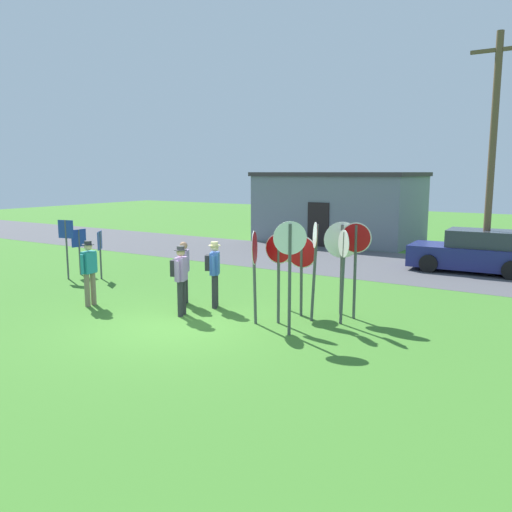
{
  "coord_description": "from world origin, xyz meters",
  "views": [
    {
      "loc": [
        7.89,
        -8.83,
        3.51
      ],
      "look_at": [
        0.41,
        2.81,
        1.3
      ],
      "focal_mm": 36.82,
      "sensor_mm": 36.0,
      "label": 1
    }
  ],
  "objects_px": {
    "info_panel_rightmost": "(100,246)",
    "stop_sign_low_front": "(255,260)",
    "parked_car_on_street": "(475,253)",
    "stop_sign_leaning_left": "(342,251)",
    "stop_sign_far_back": "(301,262)",
    "info_panel_leftmost": "(66,238)",
    "stop_sign_rear_left": "(315,256)",
    "stop_sign_nearest": "(290,258)",
    "person_holding_notes": "(184,269)",
    "info_panel_middle": "(79,244)",
    "stop_sign_rear_right": "(290,259)",
    "stop_sign_tallest": "(279,263)",
    "person_in_teal": "(214,269)",
    "person_in_dark_shirt": "(89,269)",
    "utility_pole": "(492,151)",
    "stop_sign_leaning_right": "(343,262)",
    "stop_sign_center_cluster": "(355,254)",
    "person_in_blue": "(180,275)"
  },
  "relations": [
    {
      "from": "utility_pole",
      "to": "stop_sign_far_back",
      "type": "distance_m",
      "value": 9.38
    },
    {
      "from": "utility_pole",
      "to": "info_panel_middle",
      "type": "bearing_deg",
      "value": -146.27
    },
    {
      "from": "parked_car_on_street",
      "to": "info_panel_middle",
      "type": "distance_m",
      "value": 13.9
    },
    {
      "from": "person_in_teal",
      "to": "utility_pole",
      "type": "bearing_deg",
      "value": 60.18
    },
    {
      "from": "stop_sign_tallest",
      "to": "person_in_dark_shirt",
      "type": "bearing_deg",
      "value": -165.74
    },
    {
      "from": "stop_sign_rear_left",
      "to": "info_panel_middle",
      "type": "xyz_separation_m",
      "value": [
        -9.43,
        0.81,
        -0.49
      ]
    },
    {
      "from": "stop_sign_far_back",
      "to": "person_in_teal",
      "type": "bearing_deg",
      "value": -168.87
    },
    {
      "from": "parked_car_on_street",
      "to": "person_in_teal",
      "type": "bearing_deg",
      "value": -118.04
    },
    {
      "from": "person_holding_notes",
      "to": "info_panel_rightmost",
      "type": "height_order",
      "value": "person_holding_notes"
    },
    {
      "from": "utility_pole",
      "to": "stop_sign_nearest",
      "type": "distance_m",
      "value": 10.54
    },
    {
      "from": "stop_sign_low_front",
      "to": "person_in_dark_shirt",
      "type": "relative_size",
      "value": 1.26
    },
    {
      "from": "utility_pole",
      "to": "stop_sign_tallest",
      "type": "height_order",
      "value": "utility_pole"
    },
    {
      "from": "stop_sign_leaning_left",
      "to": "person_in_blue",
      "type": "bearing_deg",
      "value": -145.99
    },
    {
      "from": "parked_car_on_street",
      "to": "stop_sign_center_cluster",
      "type": "height_order",
      "value": "stop_sign_center_cluster"
    },
    {
      "from": "stop_sign_leaning_right",
      "to": "stop_sign_center_cluster",
      "type": "distance_m",
      "value": 0.58
    },
    {
      "from": "stop_sign_tallest",
      "to": "info_panel_rightmost",
      "type": "xyz_separation_m",
      "value": [
        -7.58,
        1.29,
        -0.34
      ]
    },
    {
      "from": "stop_sign_nearest",
      "to": "info_panel_leftmost",
      "type": "bearing_deg",
      "value": 171.66
    },
    {
      "from": "person_in_teal",
      "to": "person_in_dark_shirt",
      "type": "distance_m",
      "value": 3.32
    },
    {
      "from": "stop_sign_nearest",
      "to": "info_panel_leftmost",
      "type": "xyz_separation_m",
      "value": [
        -9.15,
        1.34,
        -0.33
      ]
    },
    {
      "from": "person_holding_notes",
      "to": "info_panel_middle",
      "type": "height_order",
      "value": "person_holding_notes"
    },
    {
      "from": "stop_sign_nearest",
      "to": "person_holding_notes",
      "type": "distance_m",
      "value": 3.89
    },
    {
      "from": "stop_sign_leaning_right",
      "to": "info_panel_middle",
      "type": "height_order",
      "value": "stop_sign_leaning_right"
    },
    {
      "from": "person_in_teal",
      "to": "stop_sign_nearest",
      "type": "bearing_deg",
      "value": -19.99
    },
    {
      "from": "info_panel_rightmost",
      "to": "stop_sign_low_front",
      "type": "bearing_deg",
      "value": -12.81
    },
    {
      "from": "info_panel_leftmost",
      "to": "stop_sign_leaning_left",
      "type": "bearing_deg",
      "value": 5.09
    },
    {
      "from": "person_in_blue",
      "to": "info_panel_middle",
      "type": "bearing_deg",
      "value": 161.55
    },
    {
      "from": "utility_pole",
      "to": "stop_sign_far_back",
      "type": "relative_size",
      "value": 4.06
    },
    {
      "from": "person_in_dark_shirt",
      "to": "info_panel_middle",
      "type": "relative_size",
      "value": 1.11
    },
    {
      "from": "stop_sign_rear_right",
      "to": "info_panel_leftmost",
      "type": "xyz_separation_m",
      "value": [
        -8.17,
        -0.44,
        0.02
      ]
    },
    {
      "from": "person_in_dark_shirt",
      "to": "stop_sign_center_cluster",
      "type": "bearing_deg",
      "value": 22.15
    },
    {
      "from": "utility_pole",
      "to": "stop_sign_leaning_left",
      "type": "xyz_separation_m",
      "value": [
        -2.05,
        -7.78,
        -2.63
      ]
    },
    {
      "from": "stop_sign_center_cluster",
      "to": "person_holding_notes",
      "type": "bearing_deg",
      "value": -165.95
    },
    {
      "from": "person_holding_notes",
      "to": "parked_car_on_street",
      "type": "bearing_deg",
      "value": 58.09
    },
    {
      "from": "stop_sign_tallest",
      "to": "stop_sign_rear_right",
      "type": "xyz_separation_m",
      "value": [
        -0.31,
        1.12,
        -0.09
      ]
    },
    {
      "from": "utility_pole",
      "to": "person_holding_notes",
      "type": "xyz_separation_m",
      "value": [
        -6.02,
        -9.08,
        -3.29
      ]
    },
    {
      "from": "stop_sign_rear_left",
      "to": "stop_sign_nearest",
      "type": "height_order",
      "value": "stop_sign_nearest"
    },
    {
      "from": "parked_car_on_street",
      "to": "person_in_blue",
      "type": "relative_size",
      "value": 2.53
    },
    {
      "from": "stop_sign_leaning_right",
      "to": "info_panel_rightmost",
      "type": "xyz_separation_m",
      "value": [
        -8.86,
        0.54,
        -0.38
      ]
    },
    {
      "from": "stop_sign_rear_left",
      "to": "info_panel_rightmost",
      "type": "xyz_separation_m",
      "value": [
        -8.19,
        0.66,
        -0.47
      ]
    },
    {
      "from": "stop_sign_center_cluster",
      "to": "info_panel_rightmost",
      "type": "bearing_deg",
      "value": -179.8
    },
    {
      "from": "person_in_dark_shirt",
      "to": "info_panel_rightmost",
      "type": "distance_m",
      "value": 3.61
    },
    {
      "from": "stop_sign_rear_left",
      "to": "stop_sign_low_front",
      "type": "bearing_deg",
      "value": -137.86
    },
    {
      "from": "stop_sign_far_back",
      "to": "info_panel_rightmost",
      "type": "xyz_separation_m",
      "value": [
        -7.74,
        0.47,
        -0.27
      ]
    },
    {
      "from": "stop_sign_rear_right",
      "to": "info_panel_rightmost",
      "type": "height_order",
      "value": "stop_sign_rear_right"
    },
    {
      "from": "stop_sign_nearest",
      "to": "person_in_dark_shirt",
      "type": "bearing_deg",
      "value": -173.85
    },
    {
      "from": "stop_sign_leaning_right",
      "to": "person_in_blue",
      "type": "relative_size",
      "value": 1.28
    },
    {
      "from": "stop_sign_tallest",
      "to": "person_in_teal",
      "type": "xyz_separation_m",
      "value": [
        -2.16,
        0.36,
        -0.43
      ]
    },
    {
      "from": "stop_sign_center_cluster",
      "to": "person_in_dark_shirt",
      "type": "distance_m",
      "value": 6.92
    },
    {
      "from": "parked_car_on_street",
      "to": "stop_sign_leaning_left",
      "type": "relative_size",
      "value": 1.89
    },
    {
      "from": "stop_sign_tallest",
      "to": "stop_sign_far_back",
      "type": "bearing_deg",
      "value": 78.46
    }
  ]
}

